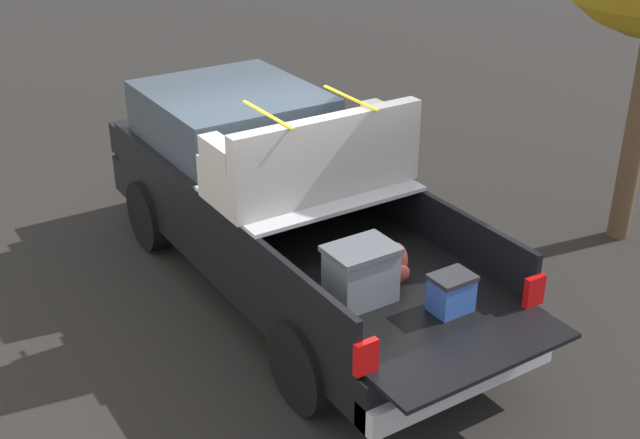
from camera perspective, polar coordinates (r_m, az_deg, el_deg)
ground_plane at (r=8.97m, az=-2.07°, el=-4.86°), size 40.00×40.00×0.00m
pickup_truck at (r=8.80m, az=-3.47°, el=1.74°), size 6.05×2.06×2.23m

